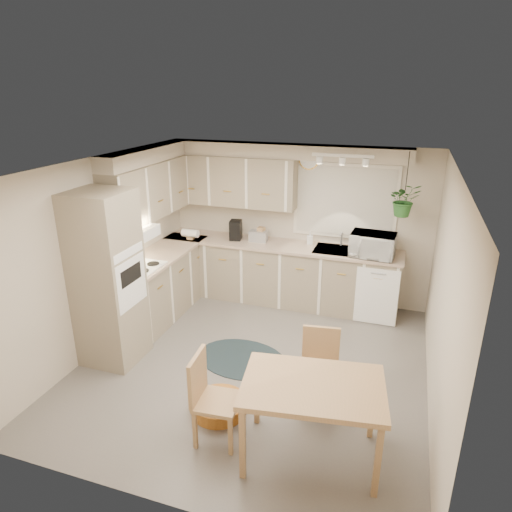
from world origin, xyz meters
name	(u,v)px	position (x,y,z in m)	size (l,w,h in m)	color
floor	(253,364)	(0.00, 0.00, 0.00)	(4.20, 4.20, 0.00)	#656159
ceiling	(253,166)	(0.00, 0.00, 2.40)	(4.20, 4.20, 0.00)	white
wall_back	(297,223)	(0.00, 2.10, 1.20)	(4.00, 0.04, 2.40)	beige
wall_front	(158,381)	(0.00, -2.10, 1.20)	(4.00, 0.04, 2.40)	beige
wall_left	(102,254)	(-2.00, 0.00, 1.20)	(0.04, 4.20, 2.40)	beige
wall_right	(443,298)	(2.00, 0.00, 1.20)	(0.04, 4.20, 2.40)	beige
base_cab_left	(163,284)	(-1.70, 0.88, 0.45)	(0.60, 1.85, 0.90)	gray
base_cab_back	(278,274)	(-0.20, 1.80, 0.45)	(3.60, 0.60, 0.90)	gray
counter_left	(161,254)	(-1.69, 0.88, 0.92)	(0.64, 1.89, 0.04)	tan
counter_back	(279,245)	(-0.20, 1.79, 0.92)	(3.64, 0.64, 0.04)	tan
oven_stack	(108,279)	(-1.68, -0.38, 1.05)	(0.65, 0.65, 2.10)	gray
wall_oven_face	(131,283)	(-1.35, -0.38, 1.05)	(0.02, 0.56, 0.58)	white
upper_cab_left	(152,189)	(-1.82, 1.00, 1.83)	(0.35, 2.00, 0.75)	gray
upper_cab_back	(232,181)	(-1.00, 1.93, 1.83)	(2.00, 0.35, 0.75)	gray
soffit_left	(148,155)	(-1.85, 1.00, 2.30)	(0.30, 2.00, 0.20)	beige
soffit_back	(284,151)	(-0.20, 1.95, 2.30)	(3.60, 0.30, 0.20)	beige
cooktop	(139,267)	(-1.68, 0.30, 0.94)	(0.52, 0.58, 0.02)	white
range_hood	(135,234)	(-1.70, 0.30, 1.40)	(0.40, 0.60, 0.14)	white
window_blinds	(345,202)	(0.70, 2.07, 1.60)	(1.40, 0.02, 1.00)	white
window_frame	(345,201)	(0.70, 2.08, 1.60)	(1.50, 0.02, 1.10)	silver
sink	(339,253)	(0.70, 1.80, 0.90)	(0.70, 0.48, 0.10)	#AAADB2
dishwasher_front	(376,297)	(1.30, 1.49, 0.42)	(0.58, 0.01, 0.83)	white
track_light_bar	(343,155)	(0.70, 1.55, 2.33)	(0.80, 0.04, 0.04)	white
wall_clock	(309,159)	(0.15, 2.07, 2.18)	(0.30, 0.30, 0.03)	gold
dining_table	(311,421)	(0.96, -1.21, 0.39)	(1.23, 0.82, 0.77)	tan
chair_left	(218,399)	(0.08, -1.27, 0.45)	(0.42, 0.42, 0.89)	tan
chair_back	(319,373)	(0.89, -0.54, 0.43)	(0.40, 0.40, 0.86)	tan
braided_rug	(242,359)	(-0.17, 0.06, 0.01)	(1.15, 0.86, 0.01)	black
pet_bed	(219,406)	(-0.06, -0.92, 0.07)	(0.57, 0.57, 0.13)	#B46B24
microwave	(373,242)	(1.17, 1.70, 1.14)	(0.60, 0.33, 0.41)	white
soap_bottle	(310,241)	(0.24, 1.95, 0.98)	(0.08, 0.19, 0.09)	white
hanging_plant	(404,203)	(1.52, 1.70, 1.72)	(0.40, 0.44, 0.35)	#265D25
coffee_maker	(236,230)	(-0.90, 1.80, 1.09)	(0.17, 0.21, 0.30)	black
toaster	(258,236)	(-0.54, 1.82, 1.02)	(0.27, 0.15, 0.16)	#AAADB2
knife_block	(261,234)	(-0.50, 1.85, 1.05)	(0.10, 0.10, 0.22)	tan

